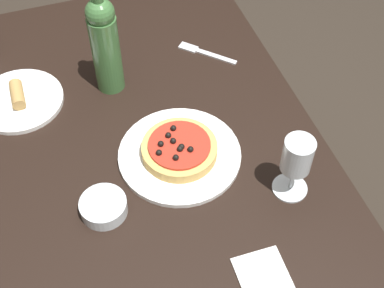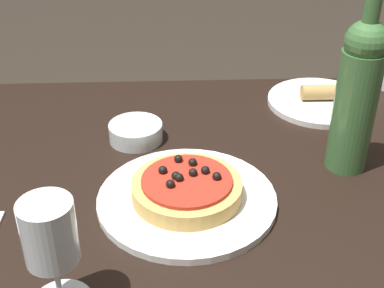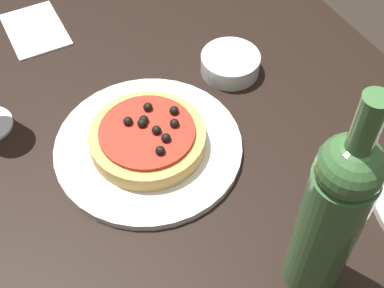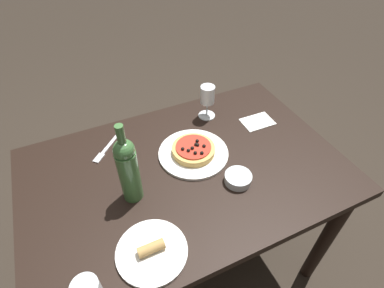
{
  "view_description": "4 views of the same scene",
  "coord_description": "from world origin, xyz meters",
  "px_view_note": "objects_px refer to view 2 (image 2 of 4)",
  "views": [
    {
      "loc": [
        -0.79,
        0.16,
        1.72
      ],
      "look_at": [
        -0.1,
        -0.08,
        0.83
      ],
      "focal_mm": 50.0,
      "sensor_mm": 36.0,
      "label": 1
    },
    {
      "loc": [
        -0.08,
        -0.73,
        1.27
      ],
      "look_at": [
        -0.05,
        -0.06,
        0.86
      ],
      "focal_mm": 50.0,
      "sensor_mm": 36.0,
      "label": 2
    },
    {
      "loc": [
        0.41,
        -0.24,
        1.38
      ],
      "look_at": [
        -0.01,
        -0.01,
        0.79
      ],
      "focal_mm": 50.0,
      "sensor_mm": 36.0,
      "label": 3
    },
    {
      "loc": [
        0.3,
        0.71,
        1.61
      ],
      "look_at": [
        -0.04,
        -0.02,
        0.85
      ],
      "focal_mm": 28.0,
      "sensor_mm": 36.0,
      "label": 4
    }
  ],
  "objects_px": {
    "pizza": "(187,188)",
    "wine_glass": "(50,239)",
    "dining_table": "(221,228)",
    "side_bowl": "(136,132)",
    "wine_bottle": "(357,93)",
    "dinner_plate": "(187,199)",
    "side_plate": "(320,101)"
  },
  "relations": [
    {
      "from": "pizza",
      "to": "wine_glass",
      "type": "bearing_deg",
      "value": -128.99
    },
    {
      "from": "dining_table",
      "to": "pizza",
      "type": "bearing_deg",
      "value": -136.39
    },
    {
      "from": "side_bowl",
      "to": "dining_table",
      "type": "bearing_deg",
      "value": -42.3
    },
    {
      "from": "wine_glass",
      "to": "wine_bottle",
      "type": "distance_m",
      "value": 0.53
    },
    {
      "from": "dinner_plate",
      "to": "side_plate",
      "type": "xyz_separation_m",
      "value": [
        0.29,
        0.33,
        0.0
      ]
    },
    {
      "from": "wine_glass",
      "to": "side_plate",
      "type": "height_order",
      "value": "wine_glass"
    },
    {
      "from": "wine_bottle",
      "to": "side_bowl",
      "type": "height_order",
      "value": "wine_bottle"
    },
    {
      "from": "wine_glass",
      "to": "dining_table",
      "type": "bearing_deg",
      "value": 49.17
    },
    {
      "from": "dinner_plate",
      "to": "wine_glass",
      "type": "height_order",
      "value": "wine_glass"
    },
    {
      "from": "dining_table",
      "to": "dinner_plate",
      "type": "xyz_separation_m",
      "value": [
        -0.06,
        -0.06,
        0.11
      ]
    },
    {
      "from": "dinner_plate",
      "to": "wine_glass",
      "type": "distance_m",
      "value": 0.28
    },
    {
      "from": "pizza",
      "to": "side_bowl",
      "type": "relative_size",
      "value": 1.72
    },
    {
      "from": "side_bowl",
      "to": "side_plate",
      "type": "height_order",
      "value": "side_plate"
    },
    {
      "from": "pizza",
      "to": "side_bowl",
      "type": "distance_m",
      "value": 0.22
    },
    {
      "from": "wine_bottle",
      "to": "side_plate",
      "type": "bearing_deg",
      "value": 86.66
    },
    {
      "from": "dining_table",
      "to": "side_bowl",
      "type": "bearing_deg",
      "value": 137.7
    },
    {
      "from": "side_plate",
      "to": "side_bowl",
      "type": "bearing_deg",
      "value": -161.27
    },
    {
      "from": "side_plate",
      "to": "dinner_plate",
      "type": "bearing_deg",
      "value": -131.9
    },
    {
      "from": "wine_bottle",
      "to": "side_plate",
      "type": "xyz_separation_m",
      "value": [
        0.01,
        0.23,
        -0.13
      ]
    },
    {
      "from": "dinner_plate",
      "to": "side_bowl",
      "type": "distance_m",
      "value": 0.22
    },
    {
      "from": "pizza",
      "to": "side_plate",
      "type": "xyz_separation_m",
      "value": [
        0.29,
        0.33,
        -0.02
      ]
    },
    {
      "from": "dining_table",
      "to": "wine_bottle",
      "type": "bearing_deg",
      "value": 9.16
    },
    {
      "from": "dining_table",
      "to": "wine_bottle",
      "type": "distance_m",
      "value": 0.33
    },
    {
      "from": "wine_glass",
      "to": "wine_bottle",
      "type": "xyz_separation_m",
      "value": [
        0.44,
        0.29,
        0.03
      ]
    },
    {
      "from": "side_bowl",
      "to": "side_plate",
      "type": "distance_m",
      "value": 0.4
    },
    {
      "from": "dinner_plate",
      "to": "wine_bottle",
      "type": "bearing_deg",
      "value": 18.7
    },
    {
      "from": "pizza",
      "to": "wine_glass",
      "type": "relative_size",
      "value": 1.09
    },
    {
      "from": "dining_table",
      "to": "dinner_plate",
      "type": "distance_m",
      "value": 0.14
    },
    {
      "from": "pizza",
      "to": "dinner_plate",
      "type": "bearing_deg",
      "value": -87.09
    },
    {
      "from": "wine_glass",
      "to": "dinner_plate",
      "type": "bearing_deg",
      "value": 50.96
    },
    {
      "from": "wine_bottle",
      "to": "side_bowl",
      "type": "distance_m",
      "value": 0.4
    },
    {
      "from": "dining_table",
      "to": "dinner_plate",
      "type": "height_order",
      "value": "dinner_plate"
    }
  ]
}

